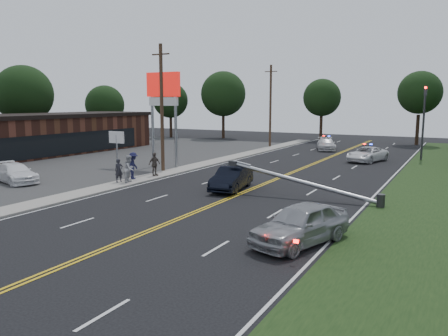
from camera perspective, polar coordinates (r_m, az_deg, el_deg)
The scene contains 26 objects.
ground at distance 20.53m, azimuth -7.29°, elevation -7.16°, with size 120.00×120.00×0.00m, color black.
parking_lot at distance 41.32m, azimuth -21.76°, elevation 0.28°, with size 25.00×60.00×0.01m, color #2D2D2D.
sidewalk at distance 33.26m, azimuth -8.90°, elevation -1.00°, with size 1.80×70.00×0.12m, color gray.
centerline_yellow at distance 28.99m, azimuth 4.40°, elevation -2.44°, with size 0.36×80.00×0.00m, color gold.
pharmacy_building at distance 49.81m, azimuth -24.25°, elevation 4.00°, with size 8.40×30.40×4.30m.
pylon_sign at distance 37.27m, azimuth -7.92°, elevation 9.22°, with size 3.20×0.35×8.00m.
small_sign at distance 38.09m, azimuth -13.85°, elevation 3.52°, with size 1.60×0.14×3.10m.
traffic_signal at distance 46.08m, azimuth 24.64°, elevation 6.16°, with size 0.28×0.41×7.05m.
fallen_streetlight at distance 25.51m, azimuth 11.15°, elevation -2.02°, with size 9.36×0.44×1.91m.
utility_pole_mid at distance 34.89m, azimuth -8.13°, elevation 7.76°, with size 1.60×0.28×10.00m.
utility_pole_far at distance 54.13m, azimuth 6.08°, elevation 8.07°, with size 1.60×0.28×10.00m.
tree_2 at distance 60.35m, azimuth -24.68°, elevation 8.75°, with size 7.13×7.13×10.08m.
tree_3 at distance 66.97m, azimuth -15.30°, elevation 7.97°, with size 5.64×5.64×7.98m.
tree_4 at distance 69.81m, azimuth -7.01°, elevation 8.75°, with size 5.49×5.49×8.55m.
tree_5 at distance 67.56m, azimuth -0.09°, elevation 9.65°, with size 6.84×6.84×10.20m.
tree_6 at distance 65.30m, azimuth 12.67°, elevation 8.95°, with size 5.37×5.37×8.87m.
tree_7 at distance 62.25m, azimuth 24.21°, elevation 8.96°, with size 5.50×5.50×9.51m.
crashed_sedan at distance 27.83m, azimuth 1.00°, elevation -1.34°, with size 1.58×4.53×1.49m, color black.
waiting_sedan at distance 17.58m, azimuth 9.98°, elevation -7.18°, with size 1.91×4.76×1.62m, color #93959B.
parked_car at distance 33.63m, azimuth -25.63°, elevation -0.60°, with size 1.86×4.59×1.33m, color white.
emergency_a at distance 43.18m, azimuth 18.20°, elevation 1.71°, with size 2.28×4.94×1.37m, color white.
emergency_b at distance 52.20m, azimuth 13.19°, elevation 3.06°, with size 1.97×4.86×1.41m, color silver.
bystander_a at distance 30.64m, azimuth -13.57°, elevation -0.33°, with size 0.58×0.38×1.60m, color #222229.
bystander_b at distance 30.42m, azimuth -12.23°, elevation -0.10°, with size 0.90×0.70×1.86m, color #ACACB1.
bystander_c at distance 31.70m, azimuth -11.77°, elevation 0.31°, with size 1.23×0.71×1.91m, color #17183B.
bystander_d at distance 32.75m, azimuth -9.08°, elevation 0.51°, with size 1.03×0.43×1.75m, color #5A5048.
Camera 1 is at (11.68, -15.94, 5.56)m, focal length 35.00 mm.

